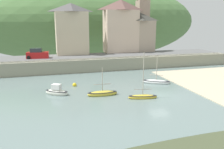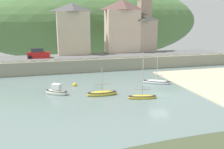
{
  "view_description": "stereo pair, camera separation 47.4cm",
  "coord_description": "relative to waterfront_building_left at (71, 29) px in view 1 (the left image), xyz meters",
  "views": [
    {
      "loc": [
        -13.85,
        -25.84,
        9.45
      ],
      "look_at": [
        -5.15,
        4.77,
        2.04
      ],
      "focal_mm": 36.98,
      "sensor_mm": 36.0,
      "label": 1
    },
    {
      "loc": [
        -13.39,
        -25.96,
        9.45
      ],
      "look_at": [
        -5.15,
        4.77,
        2.04
      ],
      "focal_mm": 36.98,
      "sensor_mm": 36.0,
      "label": 2
    }
  ],
  "objects": [
    {
      "name": "sailboat_tall_mast",
      "position": [
        5.78,
        -25.72,
        -7.6
      ],
      "size": [
        3.78,
        1.59,
        5.96
      ],
      "rotation": [
        0.0,
        0.0,
        -0.19
      ],
      "color": "gold",
      "rests_on": "ground"
    },
    {
      "name": "quay_seawall",
      "position": [
        8.45,
        -7.7,
        -6.5
      ],
      "size": [
        48.0,
        9.4,
        2.4
      ],
      "color": "gray",
      "rests_on": "ground"
    },
    {
      "name": "sailboat_nearest_shore",
      "position": [
        10.67,
        -19.62,
        -7.6
      ],
      "size": [
        4.34,
        3.21,
        4.64
      ],
      "rotation": [
        0.0,
        0.0,
        -0.51
      ],
      "color": "white",
      "rests_on": "ground"
    },
    {
      "name": "mooring_buoy",
      "position": [
        -1.74,
        -17.77,
        -7.67
      ],
      "size": [
        0.61,
        0.61,
        0.61
      ],
      "color": "yellow",
      "rests_on": "ground"
    },
    {
      "name": "church_with_spire",
      "position": [
        18.16,
        4.0,
        3.42
      ],
      "size": [
        3.0,
        3.0,
        17.22
      ],
      "color": "tan",
      "rests_on": "ground"
    },
    {
      "name": "sailboat_white_hull",
      "position": [
        1.23,
        -23.17,
        -7.59
      ],
      "size": [
        4.0,
        1.29,
        3.87
      ],
      "rotation": [
        0.0,
        0.0,
        -0.03
      ],
      "color": "gold",
      "rests_on": "ground"
    },
    {
      "name": "waterfront_building_right",
      "position": [
        15.58,
        -0.0,
        -0.84
      ],
      "size": [
        7.24,
        4.41,
        9.04
      ],
      "color": "tan",
      "rests_on": "ground"
    },
    {
      "name": "parked_car_near_slipway",
      "position": [
        -7.19,
        -4.5,
        -4.65
      ],
      "size": [
        4.26,
        2.13,
        1.95
      ],
      "rotation": [
        0.0,
        0.0,
        -0.11
      ],
      "color": "#AC1819",
      "rests_on": "ground"
    },
    {
      "name": "hillside_backdrop",
      "position": [
        7.62,
        30.0,
        1.4
      ],
      "size": [
        80.0,
        44.0,
        26.42
      ],
      "color": "#527943",
      "rests_on": "ground"
    },
    {
      "name": "ground",
      "position": [
        9.85,
        -34.76,
        -7.69
      ],
      "size": [
        48.0,
        41.0,
        0.61
      ],
      "color": "slate"
    },
    {
      "name": "dinghy_open_wooden",
      "position": [
        -4.48,
        -21.19,
        -7.46
      ],
      "size": [
        3.33,
        2.71,
        1.62
      ],
      "rotation": [
        0.0,
        0.0,
        -0.58
      ],
      "color": "silver",
      "rests_on": "ground"
    },
    {
      "name": "waterfront_building_centre",
      "position": [
        11.2,
        -0.0,
        0.51
      ],
      "size": [
        7.78,
        4.54,
        11.72
      ],
      "color": "beige",
      "rests_on": "ground"
    },
    {
      "name": "waterfront_building_left",
      "position": [
        0.0,
        0.0,
        0.0
      ],
      "size": [
        6.97,
        5.88,
        10.75
      ],
      "color": "beige",
      "rests_on": "ground"
    }
  ]
}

